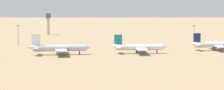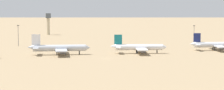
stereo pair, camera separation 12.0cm
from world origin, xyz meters
name	(u,v)px [view 2 (the right image)]	position (x,y,z in m)	size (l,w,h in m)	color
ground	(107,58)	(0.00, 0.00, 0.00)	(4000.00, 4000.00, 0.00)	#9E8460
parked_jet_white_2	(59,48)	(-26.38, 26.43, 4.49)	(41.51, 35.14, 13.70)	silver
parked_jet_teal_3	(138,47)	(27.01, 22.17, 4.20)	(38.64, 33.00, 12.81)	white
parked_jet_navy_4	(215,45)	(86.26, 28.49, 4.09)	(37.69, 32.07, 12.47)	silver
control_tower	(48,22)	(-15.08, 212.71, 13.58)	(5.20, 5.20, 22.51)	#C6B793
light_pole_west	(194,32)	(102.14, 104.12, 8.13)	(1.80, 0.50, 13.91)	#59595E
light_pole_east	(18,34)	(-50.16, 93.04, 9.52)	(1.80, 0.50, 16.59)	#59595E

